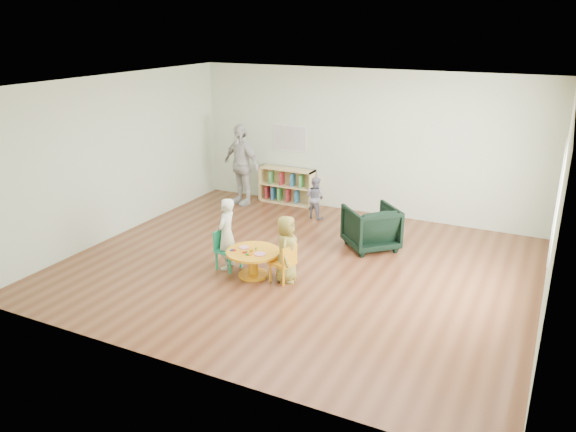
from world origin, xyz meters
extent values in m
plane|color=brown|center=(0.00, 0.00, 0.00)|extent=(7.00, 7.00, 0.00)
cube|color=white|center=(0.00, 0.00, 2.75)|extent=(7.00, 6.00, 0.10)
cube|color=beige|center=(0.00, 3.00, 1.40)|extent=(7.00, 0.10, 2.80)
cube|color=beige|center=(0.00, -3.00, 1.40)|extent=(7.00, 0.10, 2.80)
cube|color=beige|center=(-3.50, 0.00, 1.40)|extent=(0.10, 6.00, 2.80)
cube|color=beige|center=(3.50, 0.00, 1.40)|extent=(0.10, 6.00, 2.80)
cube|color=silver|center=(3.48, 0.30, 1.50)|extent=(0.02, 1.60, 1.30)
cylinder|color=orange|center=(-0.46, -0.60, 0.18)|extent=(0.14, 0.14, 0.37)
cylinder|color=orange|center=(-0.46, -0.60, 0.02)|extent=(0.45, 0.45, 0.04)
cylinder|color=orange|center=(-0.46, -0.60, 0.39)|extent=(0.81, 0.81, 0.04)
cylinder|color=pink|center=(-0.64, -0.55, 0.41)|extent=(0.15, 0.15, 0.02)
cylinder|color=pink|center=(-0.30, -0.67, 0.41)|extent=(0.17, 0.17, 0.02)
cylinder|color=orange|center=(-0.47, -0.61, 0.43)|extent=(0.09, 0.13, 0.04)
cylinder|color=#167C23|center=(-0.51, -0.69, 0.43)|extent=(0.04, 0.05, 0.02)
cylinder|color=#167C23|center=(-0.44, -0.54, 0.43)|extent=(0.04, 0.05, 0.02)
cube|color=red|center=(-0.71, -0.72, 0.41)|extent=(0.06, 0.07, 0.02)
cube|color=orange|center=(-0.42, -0.75, 0.41)|extent=(0.07, 0.07, 0.02)
cube|color=blue|center=(-0.74, -0.72, 0.41)|extent=(0.06, 0.06, 0.02)
cube|color=#167C23|center=(-0.45, -0.77, 0.41)|extent=(0.06, 0.05, 0.02)
cube|color=red|center=(-0.53, -0.72, 0.41)|extent=(0.07, 0.07, 0.02)
cube|color=#1B986C|center=(-0.93, -0.53, 0.31)|extent=(0.37, 0.37, 0.04)
cube|color=#1B986C|center=(-1.07, -0.51, 0.47)|extent=(0.07, 0.33, 0.29)
cylinder|color=#1B986C|center=(-1.04, -0.39, 0.14)|extent=(0.04, 0.04, 0.29)
cylinder|color=#1B986C|center=(-1.08, -0.65, 0.14)|extent=(0.04, 0.04, 0.29)
cylinder|color=#1B986C|center=(-0.78, -0.42, 0.14)|extent=(0.04, 0.04, 0.29)
cylinder|color=#1B986C|center=(-0.82, -0.68, 0.14)|extent=(0.04, 0.04, 0.29)
cube|color=orange|center=(0.02, -0.56, 0.29)|extent=(0.38, 0.38, 0.04)
cube|color=orange|center=(0.15, -0.60, 0.45)|extent=(0.11, 0.31, 0.27)
cylinder|color=orange|center=(0.11, -0.72, 0.14)|extent=(0.04, 0.04, 0.27)
cylinder|color=orange|center=(0.17, -0.47, 0.14)|extent=(0.04, 0.04, 0.27)
cylinder|color=orange|center=(-0.14, -0.65, 0.14)|extent=(0.04, 0.04, 0.27)
cylinder|color=orange|center=(-0.07, -0.41, 0.14)|extent=(0.04, 0.04, 0.27)
cube|color=tan|center=(-2.19, 2.83, 0.38)|extent=(0.03, 0.30, 0.75)
cube|color=tan|center=(-1.01, 2.83, 0.38)|extent=(0.03, 0.30, 0.75)
cube|color=tan|center=(-1.60, 2.83, 0.01)|extent=(1.20, 0.30, 0.03)
cube|color=tan|center=(-1.60, 2.83, 0.73)|extent=(1.20, 0.30, 0.03)
cube|color=tan|center=(-1.60, 2.83, 0.38)|extent=(1.14, 0.28, 0.03)
cube|color=tan|center=(-1.60, 2.97, 0.38)|extent=(1.20, 0.02, 0.75)
cube|color=#A72C34|center=(-2.05, 2.81, 0.18)|extent=(0.04, 0.18, 0.26)
cube|color=teal|center=(-1.90, 2.81, 0.18)|extent=(0.04, 0.18, 0.26)
cube|color=#4DA755|center=(-1.75, 2.81, 0.18)|extent=(0.04, 0.18, 0.26)
cube|color=#A72C34|center=(-1.55, 2.81, 0.18)|extent=(0.04, 0.18, 0.26)
cube|color=teal|center=(-1.35, 2.81, 0.18)|extent=(0.04, 0.18, 0.26)
cube|color=#4DA755|center=(-1.95, 2.81, 0.53)|extent=(0.04, 0.18, 0.26)
cube|color=#A72C34|center=(-1.70, 2.81, 0.53)|extent=(0.04, 0.18, 0.26)
cube|color=teal|center=(-1.45, 2.81, 0.53)|extent=(0.04, 0.18, 0.26)
cube|color=#4DA755|center=(-1.25, 2.81, 0.53)|extent=(0.04, 0.18, 0.26)
cube|color=white|center=(-1.60, 2.98, 1.35)|extent=(0.74, 0.01, 0.54)
cube|color=#FF3549|center=(-1.60, 2.98, 1.35)|extent=(0.70, 0.00, 0.50)
imported|color=black|center=(0.77, 1.24, 0.37)|extent=(1.12, 1.13, 0.73)
imported|color=silver|center=(-0.96, -0.52, 0.56)|extent=(0.31, 0.43, 1.12)
imported|color=yellow|center=(0.06, -0.52, 0.50)|extent=(0.43, 0.56, 1.01)
imported|color=#1A1D41|center=(-0.69, 2.24, 0.41)|extent=(0.46, 0.39, 0.82)
imported|color=silver|center=(-2.43, 2.39, 0.84)|extent=(1.06, 0.68, 1.68)
camera|label=1|loc=(3.42, -7.26, 3.64)|focal=35.00mm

